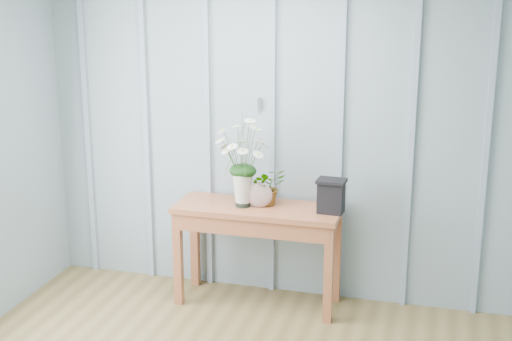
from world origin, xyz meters
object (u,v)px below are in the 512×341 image
(sideboard, at_px, (258,221))
(daisy_vase, at_px, (243,148))
(carved_box, at_px, (331,196))
(felt_disc_vessel, at_px, (260,195))

(sideboard, bearing_deg, daisy_vase, -165.44)
(carved_box, bearing_deg, felt_disc_vessel, -177.43)
(daisy_vase, distance_m, carved_box, 0.70)
(sideboard, relative_size, daisy_vase, 1.76)
(sideboard, height_order, felt_disc_vessel, felt_disc_vessel)
(felt_disc_vessel, bearing_deg, sideboard, 116.84)
(daisy_vase, relative_size, felt_disc_vessel, 3.66)
(sideboard, distance_m, felt_disc_vessel, 0.21)
(carved_box, bearing_deg, sideboard, 179.79)
(sideboard, distance_m, carved_box, 0.58)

